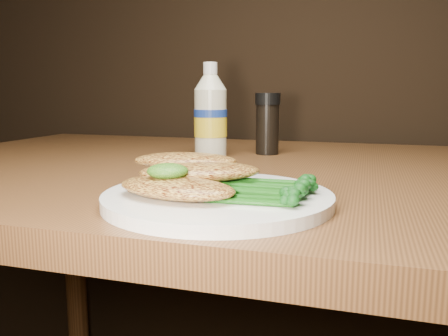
% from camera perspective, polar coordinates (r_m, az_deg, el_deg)
% --- Properties ---
extents(plate, '(0.25, 0.25, 0.01)m').
position_cam_1_polar(plate, '(0.51, -0.77, -3.72)').
color(plate, white).
rests_on(plate, dining_table).
extents(chicken_front, '(0.15, 0.10, 0.02)m').
position_cam_1_polar(chicken_front, '(0.49, -5.86, -2.41)').
color(chicken_front, gold).
rests_on(chicken_front, plate).
extents(chicken_mid, '(0.15, 0.12, 0.02)m').
position_cam_1_polar(chicken_mid, '(0.53, -2.94, -0.47)').
color(chicken_mid, gold).
rests_on(chicken_mid, plate).
extents(chicken_back, '(0.14, 0.08, 0.02)m').
position_cam_1_polar(chicken_back, '(0.57, -4.78, 0.90)').
color(chicken_back, gold).
rests_on(chicken_back, plate).
extents(pesto_front, '(0.05, 0.05, 0.02)m').
position_cam_1_polar(pesto_front, '(0.50, -6.92, -0.38)').
color(pesto_front, '#08380A').
rests_on(pesto_front, chicken_front).
extents(broccolini_bundle, '(0.13, 0.11, 0.02)m').
position_cam_1_polar(broccolini_bundle, '(0.50, 4.37, -2.38)').
color(broccolini_bundle, '#165111').
rests_on(broccolini_bundle, plate).
extents(mayo_bottle, '(0.08, 0.08, 0.17)m').
position_cam_1_polar(mayo_bottle, '(0.88, -1.66, 7.10)').
color(mayo_bottle, beige).
rests_on(mayo_bottle, dining_table).
extents(pepper_grinder, '(0.06, 0.06, 0.12)m').
position_cam_1_polar(pepper_grinder, '(0.91, 5.34, 5.41)').
color(pepper_grinder, black).
rests_on(pepper_grinder, dining_table).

